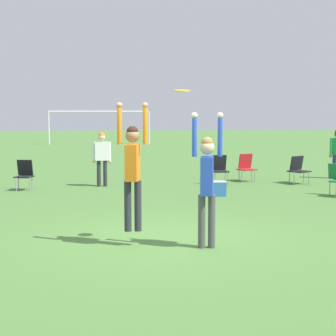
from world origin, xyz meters
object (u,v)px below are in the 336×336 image
Objects in this scene: person_defending at (207,176)px; person_spectator_far at (102,154)px; camping_chair_1 at (298,168)px; camping_chair_4 at (220,168)px; camping_chair_3 at (24,173)px; frisbee at (182,91)px; camping_chair_0 at (246,166)px; person_jumping at (133,163)px; cooler_box at (218,189)px.

person_defending reaches higher than person_spectator_far.
camping_chair_4 is at bearing -31.81° from camping_chair_1.
camping_chair_3 is 0.53× the size of person_spectator_far.
camping_chair_3 is (-3.82, 7.10, -2.11)m from frisbee.
person_jumping is at bearing 41.77° from camping_chair_0.
camping_chair_0 is 1.03× the size of camping_chair_3.
person_defending is 8.31m from camping_chair_4.
cooler_box is at bearing 40.97° from camping_chair_0.
person_defending reaches higher than camping_chair_1.
person_jumping is 5.26× the size of cooler_box.
camping_chair_3 is (-6.88, -1.49, -0.01)m from camping_chair_0.
camping_chair_0 is at bearing -150.46° from camping_chair_4.
cooler_box is (1.19, 5.72, -1.00)m from person_defending.
cooler_box is at bearing 6.46° from camping_chair_1.
camping_chair_0 is 1.03× the size of camping_chair_1.
person_defending is at bearing 134.05° from camping_chair_3.
frisbee is 0.31× the size of camping_chair_3.
person_defending is 1.49m from frisbee.
camping_chair_3 is at bearing -0.68° from camping_chair_4.
camping_chair_4 is 0.56× the size of person_spectator_far.
camping_chair_3 is 5.66m from cooler_box.
camping_chair_4 is 2.46m from cooler_box.
camping_chair_1 is at bearing 164.75° from person_defending.
frisbee is 8.34m from camping_chair_3.
camping_chair_0 is at bearing 64.93° from cooler_box.
person_spectator_far is (-4.66, -0.89, 0.47)m from camping_chair_0.
camping_chair_0 is 2.17× the size of cooler_box.
camping_chair_1 is (1.50, -0.73, -0.01)m from camping_chair_0.
frisbee is at bearing 46.43° from camping_chair_0.
camping_chair_1 is 3.86m from cooler_box.
person_spectator_far is (-6.16, -0.16, 0.49)m from camping_chair_1.
camping_chair_0 is at bearing 0.91° from person_spectator_far.
person_spectator_far is at bearing 101.73° from frisbee.
frisbee is 0.17× the size of person_spectator_far.
person_jumping is at bearing -177.69° from frisbee.
person_spectator_far reaches higher than camping_chair_4.
camping_chair_0 is at bearing 175.12° from person_defending.
camping_chair_1 is 6.18m from person_spectator_far.
camping_chair_4 is 2.23× the size of cooler_box.
camping_chair_0 is 7.04m from camping_chair_3.
person_jumping is 0.96× the size of person_defending.
person_spectator_far reaches higher than cooler_box.
person_defending reaches higher than camping_chair_3.
camping_chair_3 is 5.91m from camping_chair_4.
frisbee is 0.66× the size of cooler_box.
person_jumping is 2.50× the size of camping_chair_1.
person_jumping is 2.42× the size of camping_chair_0.
camping_chair_4 is (-2.52, -0.04, 0.04)m from camping_chair_1.
cooler_box is at bearing 73.76° from frisbee.
camping_chair_4 is (2.87, 7.86, -0.87)m from person_jumping.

